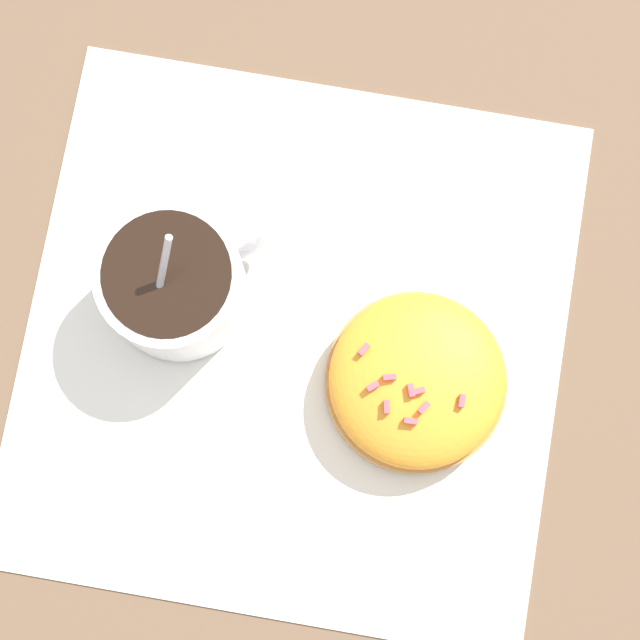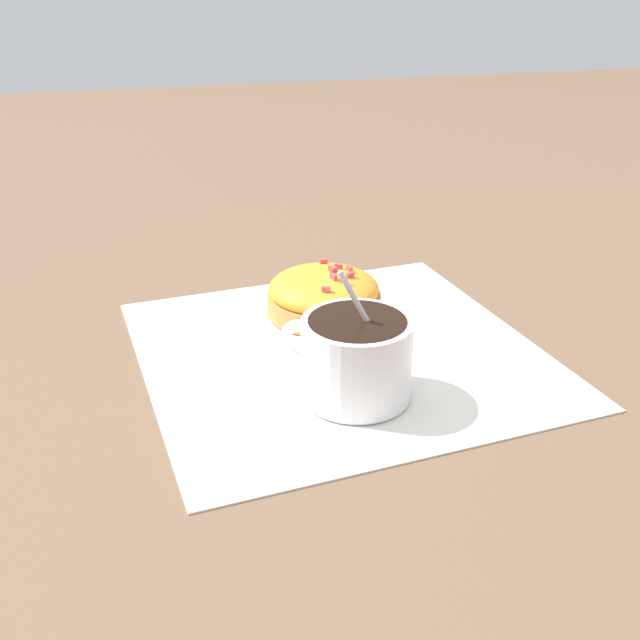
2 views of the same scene
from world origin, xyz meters
name	(u,v)px [view 2 (image 2 of 2)]	position (x,y,z in m)	size (l,w,h in m)	color
ground_plane	(340,353)	(0.00, 0.00, 0.00)	(3.00, 3.00, 0.00)	brown
paper_napkin	(340,351)	(0.00, 0.00, 0.00)	(0.33, 0.34, 0.00)	white
coffee_cup	(355,355)	(0.07, -0.01, 0.04)	(0.09, 0.09, 0.10)	white
frosted_pastry	(324,294)	(-0.07, 0.01, 0.02)	(0.10, 0.10, 0.04)	#C18442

